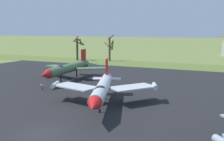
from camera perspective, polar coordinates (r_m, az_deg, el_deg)
ground_plane at (r=25.01m, az=-14.17°, el=-12.44°), size 600.00×600.00×0.00m
asphalt_apron at (r=38.30m, az=1.26°, el=-4.83°), size 83.51×53.82×0.05m
grass_verge_strip at (r=69.27m, az=12.28°, el=0.94°), size 143.51×12.00×0.06m
jet_fighter_front_right at (r=31.70m, az=-2.05°, el=-3.73°), size 12.89×15.01×4.94m
jet_fighter_rear_center at (r=48.22m, az=-8.99°, el=0.48°), size 12.45×15.96×5.08m
info_placard_rear_center at (r=41.75m, az=-14.12°, el=-3.21°), size 0.63×0.34×0.87m
bare_tree_far_left at (r=80.25m, az=-7.06°, el=4.74°), size 3.33×3.46×7.02m
bare_tree_left_of_center at (r=77.96m, az=-0.42°, el=4.72°), size 2.50×2.62×7.48m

